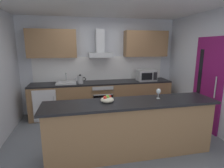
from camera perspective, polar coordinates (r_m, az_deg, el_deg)
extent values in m
cube|color=slate|center=(3.82, 0.61, -17.18)|extent=(5.28, 4.48, 0.02)
cube|color=white|center=(3.41, 0.72, 24.85)|extent=(5.28, 4.48, 0.02)
cube|color=silver|center=(5.13, -3.73, 5.89)|extent=(5.28, 0.12, 2.60)
cube|color=silver|center=(4.41, 29.90, 3.23)|extent=(0.12, 4.48, 2.60)
cube|color=white|center=(5.06, -3.61, 5.02)|extent=(3.64, 0.02, 0.66)
cube|color=olive|center=(4.93, -2.96, -4.69)|extent=(3.77, 0.60, 0.86)
cube|color=black|center=(4.82, -3.02, 0.44)|extent=(3.77, 0.60, 0.04)
cube|color=olive|center=(3.17, 6.00, -14.21)|extent=(2.81, 0.52, 0.92)
cube|color=black|center=(2.99, 6.20, -5.99)|extent=(2.91, 0.64, 0.04)
cube|color=olive|center=(4.84, -18.65, 12.15)|extent=(1.21, 0.32, 0.70)
cube|color=olive|center=(5.21, 10.72, 12.53)|extent=(1.21, 0.32, 0.70)
cube|color=#7A1456|center=(4.45, 28.27, -0.13)|extent=(0.04, 0.85, 2.05)
cube|color=black|center=(4.60, 26.27, 1.72)|extent=(0.01, 0.11, 1.31)
cylinder|color=#B7BABC|center=(4.22, 30.19, -0.93)|extent=(0.03, 0.03, 0.45)
cube|color=slate|center=(4.90, -3.39, -4.44)|extent=(0.60, 0.56, 0.80)
cube|color=black|center=(4.64, -2.84, -6.22)|extent=(0.50, 0.02, 0.48)
cube|color=#B7BABC|center=(4.53, -2.90, -1.37)|extent=(0.54, 0.02, 0.09)
cylinder|color=#B7BABC|center=(4.54, -2.81, -3.48)|extent=(0.49, 0.02, 0.02)
cube|color=white|center=(4.92, -20.23, -5.56)|extent=(0.58, 0.56, 0.85)
cube|color=silver|center=(4.65, -20.72, -6.64)|extent=(0.55, 0.02, 0.80)
cylinder|color=#B7BABC|center=(4.59, -18.07, -6.14)|extent=(0.02, 0.02, 0.38)
cube|color=#B7BABC|center=(5.08, 10.94, 2.78)|extent=(0.50, 0.36, 0.30)
cube|color=black|center=(4.88, 11.15, 2.40)|extent=(0.30, 0.02, 0.19)
cube|color=black|center=(4.98, 13.69, 2.47)|extent=(0.10, 0.01, 0.21)
cube|color=silver|center=(4.74, -14.43, 0.38)|extent=(0.50, 0.40, 0.04)
cylinder|color=#B7BABC|center=(4.85, -14.44, 1.94)|extent=(0.03, 0.03, 0.26)
cylinder|color=#B7BABC|center=(4.75, -14.56, 3.19)|extent=(0.03, 0.16, 0.03)
cylinder|color=#B7BABC|center=(4.69, -10.10, 1.41)|extent=(0.15, 0.15, 0.20)
sphere|color=black|center=(4.67, -10.15, 2.76)|extent=(0.06, 0.06, 0.06)
cone|color=#B7BABC|center=(4.68, -11.34, 1.84)|extent=(0.09, 0.04, 0.07)
torus|color=black|center=(4.69, -9.01, 1.58)|extent=(0.11, 0.02, 0.11)
cube|color=#B7BABC|center=(4.80, -3.75, 9.29)|extent=(0.62, 0.45, 0.12)
cube|color=#B7BABC|center=(4.84, -3.90, 13.57)|extent=(0.22, 0.22, 0.60)
cylinder|color=silver|center=(3.25, 14.56, -4.42)|extent=(0.07, 0.07, 0.01)
cylinder|color=silver|center=(3.23, 14.60, -3.61)|extent=(0.01, 0.01, 0.09)
ellipsoid|color=silver|center=(3.21, 14.68, -2.25)|extent=(0.08, 0.08, 0.10)
ellipsoid|color=beige|center=(2.94, -1.52, -5.11)|extent=(0.22, 0.22, 0.09)
sphere|color=red|center=(2.90, -2.23, -4.41)|extent=(0.06, 0.06, 0.06)
sphere|color=red|center=(2.96, -0.77, -4.05)|extent=(0.06, 0.06, 0.06)
sphere|color=#66B233|center=(2.93, -1.53, -4.20)|extent=(0.07, 0.07, 0.07)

